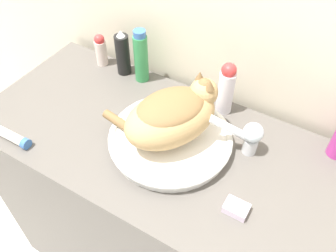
% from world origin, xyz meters
% --- Properties ---
extents(wall_back, '(8.00, 0.05, 2.40)m').
position_xyz_m(wall_back, '(0.00, 0.62, 1.20)').
color(wall_back, beige).
rests_on(wall_back, ground_plane).
extents(vanity_counter, '(1.26, 0.56, 0.90)m').
position_xyz_m(vanity_counter, '(0.00, 0.28, 0.45)').
color(vanity_counter, '#56514C').
rests_on(vanity_counter, ground_plane).
extents(sink_basin, '(0.38, 0.38, 0.04)m').
position_xyz_m(sink_basin, '(0.01, 0.29, 0.92)').
color(sink_basin, white).
rests_on(sink_basin, vanity_counter).
extents(cat, '(0.36, 0.34, 0.17)m').
position_xyz_m(cat, '(0.01, 0.29, 1.02)').
color(cat, tan).
rests_on(cat, sink_basin).
extents(faucet, '(0.16, 0.10, 0.14)m').
position_xyz_m(faucet, '(0.22, 0.38, 0.97)').
color(faucet, silver).
rests_on(faucet, vanity_counter).
extents(shampoo_bottle_tall, '(0.05, 0.05, 0.20)m').
position_xyz_m(shampoo_bottle_tall, '(-0.24, 0.51, 1.00)').
color(shampoo_bottle_tall, '#338C4C').
rests_on(shampoo_bottle_tall, vanity_counter).
extents(lotion_bottle_white, '(0.05, 0.05, 0.19)m').
position_xyz_m(lotion_bottle_white, '(0.09, 0.51, 0.99)').
color(lotion_bottle_white, silver).
rests_on(lotion_bottle_white, vanity_counter).
extents(deodorant_stick, '(0.04, 0.04, 0.13)m').
position_xyz_m(deodorant_stick, '(-0.42, 0.51, 0.96)').
color(deodorant_stick, silver).
rests_on(deodorant_stick, vanity_counter).
extents(hairspray_can_black, '(0.05, 0.05, 0.18)m').
position_xyz_m(hairspray_can_black, '(-0.32, 0.51, 0.98)').
color(hairspray_can_black, black).
rests_on(hairspray_can_black, vanity_counter).
extents(cream_tube, '(0.15, 0.03, 0.03)m').
position_xyz_m(cream_tube, '(-0.42, 0.05, 0.91)').
color(cream_tube, silver).
rests_on(cream_tube, vanity_counter).
extents(soap_bar, '(0.06, 0.05, 0.02)m').
position_xyz_m(soap_bar, '(0.28, 0.17, 0.91)').
color(soap_bar, silver).
rests_on(soap_bar, vanity_counter).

